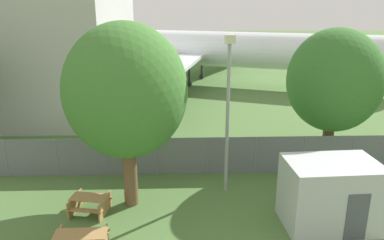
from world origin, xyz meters
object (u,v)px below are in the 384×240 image
(picnic_bench_near_cabin, at_px, (90,203))
(tree_far_right, at_px, (126,91))
(portable_cabin, at_px, (330,194))
(airplane, at_px, (208,49))
(tree_left_of_cabin, at_px, (334,81))

(picnic_bench_near_cabin, height_order, tree_far_right, tree_far_right)
(portable_cabin, bearing_deg, tree_far_right, 163.68)
(picnic_bench_near_cabin, bearing_deg, airplane, 75.49)
(airplane, xyz_separation_m, tree_far_right, (-5.34, -26.25, 1.29))
(portable_cabin, bearing_deg, tree_left_of_cabin, 67.08)
(picnic_bench_near_cabin, xyz_separation_m, tree_far_right, (1.65, 0.74, 4.62))
(tree_far_right, bearing_deg, picnic_bench_near_cabin, -155.80)
(airplane, relative_size, portable_cabin, 12.23)
(picnic_bench_near_cabin, height_order, tree_left_of_cabin, tree_left_of_cabin)
(tree_left_of_cabin, distance_m, tree_far_right, 10.81)
(picnic_bench_near_cabin, bearing_deg, tree_left_of_cabin, 20.93)
(portable_cabin, relative_size, tree_left_of_cabin, 0.49)
(picnic_bench_near_cabin, relative_size, tree_left_of_cabin, 0.24)
(airplane, distance_m, picnic_bench_near_cabin, 28.08)
(tree_left_of_cabin, bearing_deg, portable_cabin, -110.17)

